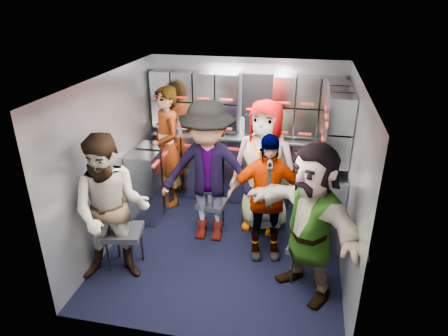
% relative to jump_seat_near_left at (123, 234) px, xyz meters
% --- Properties ---
extents(floor, '(3.00, 3.00, 0.00)m').
position_rel_jump_seat_near_left_xyz_m(floor, '(1.05, 0.62, -0.43)').
color(floor, black).
rests_on(floor, ground).
extents(wall_back, '(2.80, 0.04, 2.10)m').
position_rel_jump_seat_near_left_xyz_m(wall_back, '(1.05, 2.12, 0.62)').
color(wall_back, gray).
rests_on(wall_back, ground).
extents(wall_left, '(0.04, 3.00, 2.10)m').
position_rel_jump_seat_near_left_xyz_m(wall_left, '(-0.35, 0.62, 0.62)').
color(wall_left, gray).
rests_on(wall_left, ground).
extents(wall_right, '(0.04, 3.00, 2.10)m').
position_rel_jump_seat_near_left_xyz_m(wall_right, '(2.45, 0.62, 0.62)').
color(wall_right, gray).
rests_on(wall_right, ground).
extents(ceiling, '(2.80, 3.00, 0.02)m').
position_rel_jump_seat_near_left_xyz_m(ceiling, '(1.05, 0.62, 1.67)').
color(ceiling, silver).
rests_on(ceiling, wall_back).
extents(cart_bank_back, '(2.68, 0.38, 0.99)m').
position_rel_jump_seat_near_left_xyz_m(cart_bank_back, '(1.05, 1.91, 0.06)').
color(cart_bank_back, '#8E939C').
rests_on(cart_bank_back, ground).
extents(cart_bank_left, '(0.38, 0.76, 0.99)m').
position_rel_jump_seat_near_left_xyz_m(cart_bank_left, '(-0.14, 1.18, 0.06)').
color(cart_bank_left, '#8E939C').
rests_on(cart_bank_left, ground).
extents(counter, '(2.68, 0.42, 0.03)m').
position_rel_jump_seat_near_left_xyz_m(counter, '(1.05, 1.91, 0.58)').
color(counter, silver).
rests_on(counter, cart_bank_back).
extents(locker_bank_back, '(2.68, 0.28, 0.82)m').
position_rel_jump_seat_near_left_xyz_m(locker_bank_back, '(1.05, 1.97, 1.06)').
color(locker_bank_back, '#8E939C').
rests_on(locker_bank_back, wall_back).
extents(locker_bank_right, '(0.28, 1.00, 0.82)m').
position_rel_jump_seat_near_left_xyz_m(locker_bank_right, '(2.30, 1.32, 1.06)').
color(locker_bank_right, '#8E939C').
rests_on(locker_bank_right, wall_right).
extents(right_cabinet, '(0.28, 1.20, 1.00)m').
position_rel_jump_seat_near_left_xyz_m(right_cabinet, '(2.30, 1.22, 0.07)').
color(right_cabinet, '#8E939C').
rests_on(right_cabinet, ground).
extents(coffee_niche, '(0.46, 0.16, 0.84)m').
position_rel_jump_seat_near_left_xyz_m(coffee_niche, '(1.23, 2.03, 1.04)').
color(coffee_niche, black).
rests_on(coffee_niche, wall_back).
extents(red_latch_strip, '(2.60, 0.02, 0.03)m').
position_rel_jump_seat_near_left_xyz_m(red_latch_strip, '(1.05, 1.71, 0.45)').
color(red_latch_strip, '#9E1712').
rests_on(red_latch_strip, cart_bank_back).
extents(jump_seat_near_left, '(0.48, 0.47, 0.49)m').
position_rel_jump_seat_near_left_xyz_m(jump_seat_near_left, '(0.00, 0.00, 0.00)').
color(jump_seat_near_left, black).
rests_on(jump_seat_near_left, ground).
extents(jump_seat_mid_left, '(0.38, 0.36, 0.41)m').
position_rel_jump_seat_near_left_xyz_m(jump_seat_mid_left, '(0.80, 0.96, -0.07)').
color(jump_seat_mid_left, black).
rests_on(jump_seat_mid_left, ground).
extents(jump_seat_center, '(0.44, 0.42, 0.44)m').
position_rel_jump_seat_near_left_xyz_m(jump_seat_center, '(1.45, 1.37, -0.04)').
color(jump_seat_center, black).
rests_on(jump_seat_center, ground).
extents(jump_seat_mid_right, '(0.37, 0.35, 0.44)m').
position_rel_jump_seat_near_left_xyz_m(jump_seat_mid_right, '(1.54, 0.75, -0.05)').
color(jump_seat_mid_right, black).
rests_on(jump_seat_mid_right, ground).
extents(jump_seat_near_right, '(0.45, 0.44, 0.44)m').
position_rel_jump_seat_near_left_xyz_m(jump_seat_near_right, '(2.04, 0.20, -0.04)').
color(jump_seat_near_right, black).
rests_on(jump_seat_near_right, ground).
extents(attendant_standing, '(0.74, 0.76, 1.77)m').
position_rel_jump_seat_near_left_xyz_m(attendant_standing, '(0.00, 1.57, 0.45)').
color(attendant_standing, black).
rests_on(attendant_standing, ground).
extents(attendant_arc_a, '(0.96, 0.83, 1.69)m').
position_rel_jump_seat_near_left_xyz_m(attendant_arc_a, '(0.00, -0.18, 0.41)').
color(attendant_arc_a, black).
rests_on(attendant_arc_a, ground).
extents(attendant_arc_b, '(1.20, 0.71, 1.82)m').
position_rel_jump_seat_near_left_xyz_m(attendant_arc_b, '(0.80, 0.78, 0.48)').
color(attendant_arc_b, black).
rests_on(attendant_arc_b, ground).
extents(attendant_arc_c, '(0.95, 0.72, 1.76)m').
position_rel_jump_seat_near_left_xyz_m(attendant_arc_c, '(1.45, 1.19, 0.45)').
color(attendant_arc_c, black).
rests_on(attendant_arc_c, ground).
extents(attendant_arc_d, '(0.97, 0.56, 1.55)m').
position_rel_jump_seat_near_left_xyz_m(attendant_arc_d, '(1.54, 0.57, 0.34)').
color(attendant_arc_d, black).
rests_on(attendant_arc_d, ground).
extents(attendant_arc_e, '(1.48, 1.43, 1.69)m').
position_rel_jump_seat_near_left_xyz_m(attendant_arc_e, '(2.04, 0.02, 0.41)').
color(attendant_arc_e, black).
rests_on(attendant_arc_e, ground).
extents(bottle_left, '(0.07, 0.07, 0.25)m').
position_rel_jump_seat_near_left_xyz_m(bottle_left, '(0.11, 1.86, 0.72)').
color(bottle_left, white).
rests_on(bottle_left, counter).
extents(bottle_mid, '(0.07, 0.07, 0.27)m').
position_rel_jump_seat_near_left_xyz_m(bottle_mid, '(1.04, 1.86, 0.73)').
color(bottle_mid, white).
rests_on(bottle_mid, counter).
extents(bottle_right, '(0.06, 0.06, 0.24)m').
position_rel_jump_seat_near_left_xyz_m(bottle_right, '(1.24, 1.86, 0.72)').
color(bottle_right, white).
rests_on(bottle_right, counter).
extents(cup_left, '(0.07, 0.07, 0.11)m').
position_rel_jump_seat_near_left_xyz_m(cup_left, '(0.34, 1.85, 0.65)').
color(cup_left, '#CAB48E').
rests_on(cup_left, counter).
extents(cup_right, '(0.07, 0.07, 0.10)m').
position_rel_jump_seat_near_left_xyz_m(cup_right, '(2.30, 1.85, 0.65)').
color(cup_right, '#CAB48E').
rests_on(cup_right, counter).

